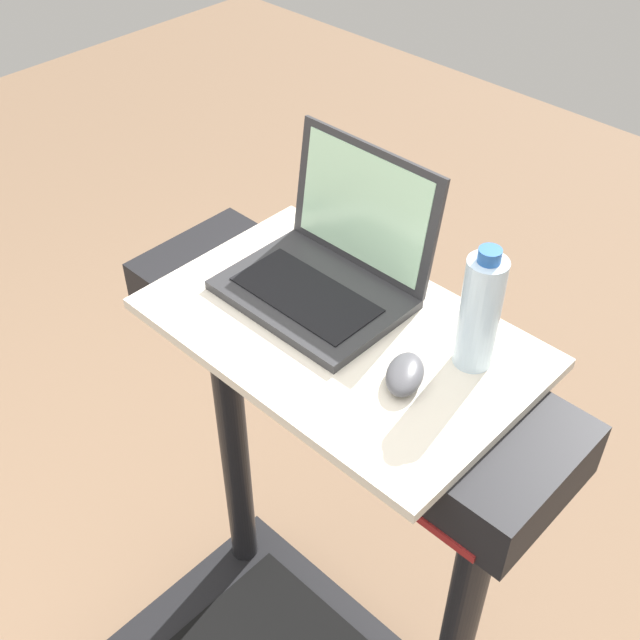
% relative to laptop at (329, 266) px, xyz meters
% --- Properties ---
extents(desk_board, '(0.68, 0.43, 0.02)m').
position_rel_laptop_xyz_m(desk_board, '(0.09, -0.07, -0.06)').
color(desk_board, beige).
rests_on(desk_board, treadmill_base).
extents(laptop, '(0.32, 0.27, 0.25)m').
position_rel_laptop_xyz_m(laptop, '(0.00, 0.00, 0.00)').
color(laptop, '#2D2D30').
rests_on(laptop, desk_board).
extents(computer_mouse, '(0.10, 0.12, 0.03)m').
position_rel_laptop_xyz_m(computer_mouse, '(0.25, -0.09, -0.03)').
color(computer_mouse, '#4C4C51').
rests_on(computer_mouse, desk_board).
extents(water_bottle, '(0.07, 0.07, 0.23)m').
position_rel_laptop_xyz_m(water_bottle, '(0.30, 0.02, 0.06)').
color(water_bottle, silver).
rests_on(water_bottle, desk_board).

